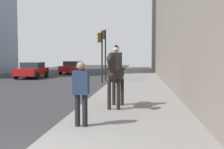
{
  "coord_description": "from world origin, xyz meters",
  "views": [
    {
      "loc": [
        -4.49,
        -2.25,
        1.95
      ],
      "look_at": [
        4.0,
        -1.38,
        1.4
      ],
      "focal_mm": 44.32,
      "sensor_mm": 36.0,
      "label": 1
    }
  ],
  "objects_px": {
    "car_near_lane": "(32,70)",
    "car_mid_lane": "(72,67)",
    "traffic_light_far_curb": "(104,47)",
    "mounted_horse_near": "(116,73)",
    "pedestrian_greeting": "(81,89)",
    "traffic_light_near_curb": "(101,49)"
  },
  "relations": [
    {
      "from": "pedestrian_greeting",
      "to": "car_near_lane",
      "type": "relative_size",
      "value": 0.4
    },
    {
      "from": "mounted_horse_near",
      "to": "pedestrian_greeting",
      "type": "relative_size",
      "value": 1.34
    },
    {
      "from": "mounted_horse_near",
      "to": "pedestrian_greeting",
      "type": "xyz_separation_m",
      "value": [
        -2.76,
        0.66,
        -0.28
      ]
    },
    {
      "from": "mounted_horse_near",
      "to": "car_near_lane",
      "type": "distance_m",
      "value": 16.89
    },
    {
      "from": "traffic_light_near_curb",
      "to": "traffic_light_far_curb",
      "type": "bearing_deg",
      "value": 0.45
    },
    {
      "from": "car_near_lane",
      "to": "traffic_light_near_curb",
      "type": "bearing_deg",
      "value": 57.12
    },
    {
      "from": "mounted_horse_near",
      "to": "car_mid_lane",
      "type": "bearing_deg",
      "value": -157.16
    },
    {
      "from": "mounted_horse_near",
      "to": "car_near_lane",
      "type": "height_order",
      "value": "mounted_horse_near"
    },
    {
      "from": "pedestrian_greeting",
      "to": "car_mid_lane",
      "type": "relative_size",
      "value": 0.41
    },
    {
      "from": "pedestrian_greeting",
      "to": "car_mid_lane",
      "type": "xyz_separation_m",
      "value": [
        23.75,
        6.19,
        -0.35
      ]
    },
    {
      "from": "pedestrian_greeting",
      "to": "traffic_light_near_curb",
      "type": "height_order",
      "value": "traffic_light_near_curb"
    },
    {
      "from": "car_mid_lane",
      "to": "traffic_light_far_curb",
      "type": "relative_size",
      "value": 1.01
    },
    {
      "from": "mounted_horse_near",
      "to": "traffic_light_near_curb",
      "type": "bearing_deg",
      "value": -164.15
    },
    {
      "from": "car_mid_lane",
      "to": "car_near_lane",
      "type": "bearing_deg",
      "value": -14.48
    },
    {
      "from": "mounted_horse_near",
      "to": "car_mid_lane",
      "type": "relative_size",
      "value": 0.55
    },
    {
      "from": "pedestrian_greeting",
      "to": "car_mid_lane",
      "type": "distance_m",
      "value": 24.55
    },
    {
      "from": "mounted_horse_near",
      "to": "pedestrian_greeting",
      "type": "distance_m",
      "value": 2.85
    },
    {
      "from": "mounted_horse_near",
      "to": "traffic_light_far_curb",
      "type": "height_order",
      "value": "traffic_light_far_curb"
    },
    {
      "from": "traffic_light_near_curb",
      "to": "pedestrian_greeting",
      "type": "bearing_deg",
      "value": -174.08
    },
    {
      "from": "car_mid_lane",
      "to": "traffic_light_far_curb",
      "type": "xyz_separation_m",
      "value": [
        -8.61,
        -4.83,
        2.0
      ]
    },
    {
      "from": "mounted_horse_near",
      "to": "car_near_lane",
      "type": "xyz_separation_m",
      "value": [
        14.34,
        8.9,
        -0.63
      ]
    },
    {
      "from": "car_near_lane",
      "to": "car_mid_lane",
      "type": "relative_size",
      "value": 1.03
    }
  ]
}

